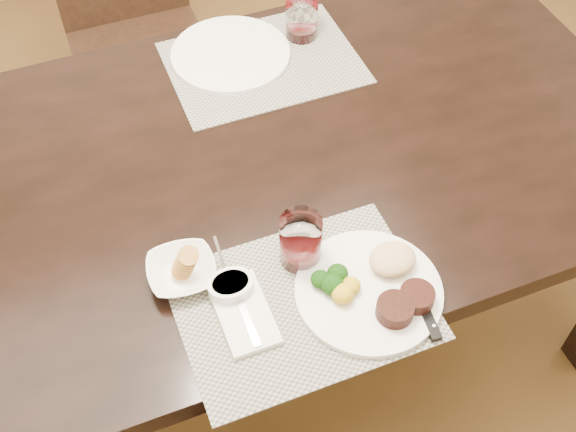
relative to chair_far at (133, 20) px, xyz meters
name	(u,v)px	position (x,y,z in m)	size (l,w,h in m)	color
ground_plane	(237,339)	(0.00, -0.93, -0.50)	(4.50, 4.50, 0.00)	#422D15
dining_table	(220,194)	(0.00, -0.93, 0.16)	(2.00, 1.00, 0.75)	black
chair_far	(133,20)	(0.00, 0.00, 0.00)	(0.42, 0.42, 0.90)	black
placemat_near	(302,304)	(0.04, -1.32, 0.25)	(0.46, 0.34, 0.00)	gray
placemat_far	(263,63)	(0.21, -0.64, 0.25)	(0.46, 0.34, 0.00)	gray
dinner_plate	(376,287)	(0.18, -1.34, 0.27)	(0.28, 0.28, 0.05)	white
napkin_fork	(244,313)	(-0.07, -1.30, 0.26)	(0.09, 0.17, 0.02)	white
steak_knife	(419,305)	(0.24, -1.40, 0.26)	(0.04, 0.24, 0.01)	silver
cracker_bowl	(182,271)	(-0.15, -1.18, 0.27)	(0.14, 0.14, 0.06)	white
sauce_ramekin	(231,286)	(-0.07, -1.25, 0.27)	(0.09, 0.13, 0.07)	white
wine_glass_near	(301,242)	(0.08, -1.22, 0.30)	(0.08, 0.08, 0.11)	silver
far_plate	(231,54)	(0.15, -0.59, 0.26)	(0.30, 0.30, 0.01)	white
wine_glass_far	(302,19)	(0.34, -0.57, 0.30)	(0.08, 0.08, 0.11)	silver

